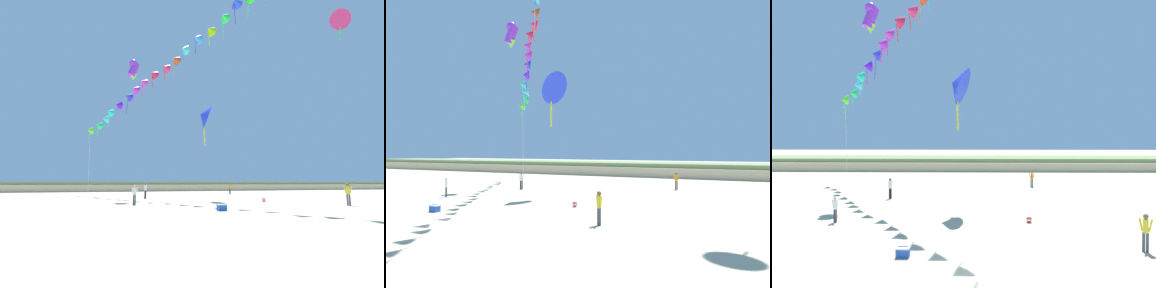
% 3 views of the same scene
% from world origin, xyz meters
% --- Properties ---
extents(ground_plane, '(240.00, 240.00, 0.00)m').
position_xyz_m(ground_plane, '(0.00, 0.00, 0.00)').
color(ground_plane, beige).
extents(dune_ridge, '(120.00, 11.50, 1.86)m').
position_xyz_m(dune_ridge, '(0.00, 41.78, 0.93)').
color(dune_ridge, '#BFAE8B').
rests_on(dune_ridge, ground).
extents(person_near_left, '(0.57, 0.22, 1.63)m').
position_xyz_m(person_near_left, '(5.87, 21.60, 0.94)').
color(person_near_left, '#474C56').
rests_on(person_near_left, ground).
extents(person_near_right, '(0.53, 0.41, 1.70)m').
position_xyz_m(person_near_right, '(7.41, 2.01, 0.98)').
color(person_near_right, '#474C56').
rests_on(person_near_right, ground).
extents(person_mid_center, '(0.52, 0.31, 1.55)m').
position_xyz_m(person_mid_center, '(-8.39, 6.92, 0.90)').
color(person_mid_center, '#474C56').
rests_on(person_mid_center, ground).
extents(person_far_left, '(0.42, 0.52, 1.69)m').
position_xyz_m(person_far_left, '(-6.97, 14.79, 0.98)').
color(person_far_left, black).
rests_on(person_far_left, ground).
extents(large_kite_low_lead, '(1.69, 1.43, 2.59)m').
position_xyz_m(large_kite_low_lead, '(-8.71, 15.46, 15.14)').
color(large_kite_low_lead, '#8A31DE').
extents(large_kite_mid_trail, '(2.26, 2.97, 4.62)m').
position_xyz_m(large_kite_mid_trail, '(-1.27, 11.09, 8.79)').
color(large_kite_mid_trail, '#1F37E8').
extents(beach_cooler, '(0.58, 0.41, 0.46)m').
position_xyz_m(beach_cooler, '(-3.19, 1.18, 0.21)').
color(beach_cooler, blue).
rests_on(beach_cooler, ground).
extents(beach_ball, '(0.36, 0.36, 0.36)m').
position_xyz_m(beach_ball, '(3.15, 7.13, 0.18)').
color(beach_ball, red).
rests_on(beach_ball, ground).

